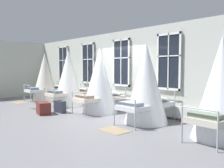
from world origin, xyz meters
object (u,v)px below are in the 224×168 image
Objects in this scene: suitcase_dark at (60,107)px; cot_fifth at (221,90)px; travel_trunk at (43,108)px; cot_first at (45,77)px; cot_third at (100,81)px; cot_second at (69,79)px; cot_fourth at (146,84)px.

cot_fifth is at bearing 9.87° from suitcase_dark.
travel_trunk is (-5.57, -1.75, -0.95)m from cot_fifth.
cot_third is (4.42, 0.01, -0.00)m from cot_first.
cot_second is at bearing 90.84° from cot_third.
cot_first is 4.25× the size of suitcase_dark.
cot_second is 6.70m from cot_fifth.
cot_second is 1.02× the size of cot_fourth.
cot_fourth is 4.26× the size of suitcase_dark.
cot_second is 2.29m from travel_trunk.
suitcase_dark is at bearing 141.19° from cot_third.
cot_third is 4.49m from cot_fifth.
travel_trunk is at bearing -104.00° from suitcase_dark.
cot_third is at bearing 47.94° from suitcase_dark.
cot_first reaches higher than cot_fifth.
travel_trunk is at bearing 149.19° from cot_third.
cot_first reaches higher than travel_trunk.
cot_second is 4.33× the size of suitcase_dark.
cot_third is at bearing -89.76° from cot_first.
cot_first is 6.66m from cot_fourth.
cot_first is 4.42m from cot_third.
cot_second is 4.45m from cot_fourth.
suitcase_dark is at bearing 78.11° from travel_trunk.
cot_second reaches higher than cot_third.
suitcase_dark is (-3.20, -1.14, -0.95)m from cot_fourth.
cot_fourth reaches higher than cot_first.
cot_first is 3.77× the size of travel_trunk.
cot_fifth is at bearing -90.81° from cot_fourth.
suitcase_dark is (3.47, -1.12, -0.94)m from cot_first.
travel_trunk is (1.13, -1.74, -0.97)m from cot_second.
cot_fourth is (6.66, 0.02, 0.00)m from cot_first.
cot_fourth is at bearing -91.01° from cot_second.
cot_fifth is 5.65m from suitcase_dark.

